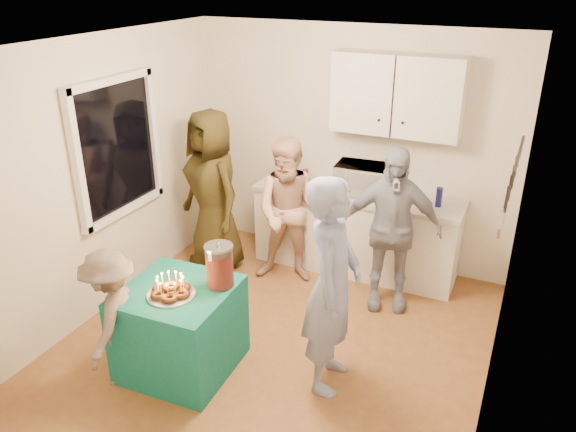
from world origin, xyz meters
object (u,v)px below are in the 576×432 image
at_px(man_birthday, 332,286).
at_px(child_near_left, 113,318).
at_px(party_table, 180,329).
at_px(microwave, 363,179).
at_px(punch_jar, 220,267).
at_px(woman_back_right, 390,229).
at_px(woman_back_left, 213,191).
at_px(woman_back_center, 291,212).
at_px(counter, 356,233).

relative_size(man_birthday, child_near_left, 1.52).
bearing_deg(party_table, man_birthday, 16.89).
xyz_separation_m(microwave, punch_jar, (-0.54, -2.03, -0.14)).
distance_m(party_table, woman_back_right, 2.15).
bearing_deg(microwave, party_table, -113.90).
relative_size(woman_back_left, woman_back_center, 1.14).
xyz_separation_m(microwave, woman_back_left, (-1.51, -0.56, -0.17)).
distance_m(party_table, punch_jar, 0.65).
distance_m(microwave, woman_back_center, 0.84).
distance_m(microwave, man_birthday, 1.92).
distance_m(counter, man_birthday, 1.98).
relative_size(microwave, man_birthday, 0.32).
distance_m(punch_jar, woman_back_right, 1.77).
bearing_deg(woman_back_left, child_near_left, -55.33).
xyz_separation_m(party_table, child_near_left, (-0.39, -0.33, 0.21)).
bearing_deg(woman_back_right, woman_back_center, 160.04).
bearing_deg(woman_back_left, woman_back_center, 29.51).
xyz_separation_m(microwave, party_table, (-0.82, -2.24, -0.69)).
relative_size(party_table, man_birthday, 0.48).
height_order(punch_jar, woman_back_center, woman_back_center).
bearing_deg(woman_back_center, man_birthday, -69.08).
height_order(party_table, man_birthday, man_birthday).
distance_m(party_table, man_birthday, 1.34).
bearing_deg(counter, woman_back_center, -137.21).
xyz_separation_m(party_table, punch_jar, (0.29, 0.21, 0.55)).
xyz_separation_m(punch_jar, woman_back_center, (-0.07, 1.52, -0.14)).
relative_size(microwave, woman_back_center, 0.36).
xyz_separation_m(counter, woman_back_left, (-1.46, -0.56, 0.46)).
bearing_deg(child_near_left, woman_back_right, 120.94).
distance_m(woman_back_center, woman_back_right, 1.07).
height_order(party_table, woman_back_center, woman_back_center).
distance_m(party_table, child_near_left, 0.55).
xyz_separation_m(punch_jar, man_birthday, (0.90, 0.16, -0.04)).
distance_m(counter, woman_back_right, 0.87).
relative_size(counter, child_near_left, 1.87).
height_order(counter, child_near_left, child_near_left).
bearing_deg(microwave, woman_back_left, -163.15).
relative_size(party_table, woman_back_right, 0.51).
height_order(microwave, woman_back_left, woman_back_left).
bearing_deg(counter, woman_back_right, -48.14).
distance_m(microwave, woman_back_right, 0.78).
distance_m(woman_back_left, child_near_left, 2.05).
xyz_separation_m(microwave, child_near_left, (-1.21, -2.57, -0.48)).
bearing_deg(man_birthday, counter, 4.48).
relative_size(counter, party_table, 2.59).
xyz_separation_m(counter, microwave, (0.05, 0.00, 0.64)).
height_order(man_birthday, woman_back_right, man_birthday).
relative_size(man_birthday, woman_back_left, 1.00).
xyz_separation_m(man_birthday, woman_back_center, (-0.97, 1.36, -0.10)).
xyz_separation_m(man_birthday, woman_back_left, (-1.87, 1.31, 0.00)).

